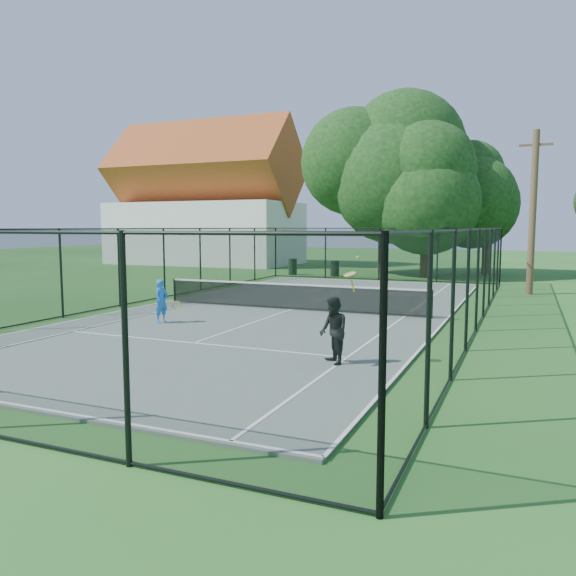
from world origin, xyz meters
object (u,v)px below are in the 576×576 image
at_px(trash_bin_right, 335,268).
at_px(player_blue, 162,301).
at_px(player_black, 334,331).
at_px(utility_pole, 533,212).
at_px(trash_bin_left, 293,267).
at_px(tennis_net, 291,295).

xyz_separation_m(trash_bin_right, player_blue, (0.50, -18.55, 0.24)).
bearing_deg(player_blue, player_black, -24.05).
height_order(utility_pole, player_black, utility_pole).
distance_m(utility_pole, player_black, 16.82).
relative_size(trash_bin_left, player_blue, 0.76).
height_order(tennis_net, trash_bin_right, tennis_net).
bearing_deg(utility_pole, player_black, -103.76).
xyz_separation_m(trash_bin_left, player_black, (9.99, -21.59, 0.28)).
distance_m(tennis_net, player_black, 8.14).
distance_m(trash_bin_left, utility_pole, 15.32).
height_order(trash_bin_right, utility_pole, utility_pole).
relative_size(tennis_net, trash_bin_left, 9.79).
relative_size(trash_bin_right, player_black, 0.41).
height_order(tennis_net, player_black, player_black).
bearing_deg(player_black, utility_pole, 76.24).
bearing_deg(tennis_net, trash_bin_left, 112.43).
bearing_deg(utility_pole, player_blue, -128.84).
distance_m(tennis_net, trash_bin_left, 15.69).
bearing_deg(tennis_net, player_blue, -122.49).
distance_m(trash_bin_right, utility_pole, 12.74).
height_order(trash_bin_right, player_black, player_black).
height_order(trash_bin_right, player_blue, player_blue).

